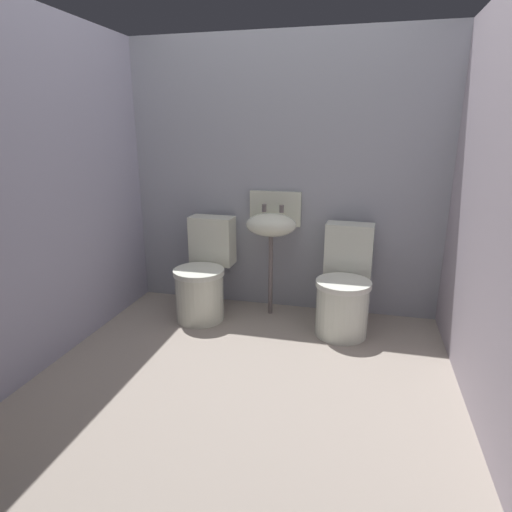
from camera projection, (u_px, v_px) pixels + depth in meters
name	position (u px, v px, depth m)	size (l,w,h in m)	color
ground_plane	(245.00, 384.00, 2.66)	(2.93, 2.77, 0.08)	gray
wall_back	(284.00, 178.00, 3.49)	(2.93, 0.10, 2.18)	#9B9DA9
wall_left	(48.00, 192.00, 2.73)	(0.10, 2.57, 2.18)	#9D9AB0
wall_right	(504.00, 210.00, 2.13)	(0.10, 2.57, 2.18)	#A297A3
toilet_left	(204.00, 278.00, 3.46)	(0.42, 0.60, 0.78)	silver
toilet_right	(344.00, 290.00, 3.21)	(0.42, 0.61, 0.78)	silver
sink	(272.00, 224.00, 3.39)	(0.42, 0.35, 0.99)	#6A5F60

